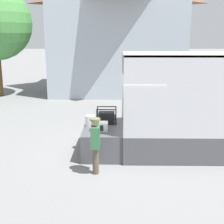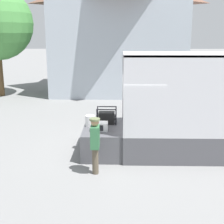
{
  "view_description": "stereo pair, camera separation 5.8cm",
  "coord_description": "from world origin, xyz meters",
  "px_view_note": "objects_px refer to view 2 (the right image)",
  "views": [
    {
      "loc": [
        -0.19,
        -10.05,
        3.88
      ],
      "look_at": [
        -0.35,
        -0.2,
        1.43
      ],
      "focal_mm": 50.0,
      "sensor_mm": 36.0,
      "label": 1
    },
    {
      "loc": [
        -0.14,
        -10.05,
        3.88
      ],
      "look_at": [
        -0.35,
        -0.2,
        1.43
      ],
      "focal_mm": 50.0,
      "sensor_mm": 36.0,
      "label": 2
    }
  ],
  "objects_px": {
    "microwave": "(100,126)",
    "orange_bucket": "(90,121)",
    "worker_person": "(95,140)",
    "portable_generator": "(107,118)"
  },
  "relations": [
    {
      "from": "microwave",
      "to": "worker_person",
      "type": "bearing_deg",
      "value": -92.75
    },
    {
      "from": "orange_bucket",
      "to": "portable_generator",
      "type": "bearing_deg",
      "value": 28.96
    },
    {
      "from": "orange_bucket",
      "to": "worker_person",
      "type": "xyz_separation_m",
      "value": [
        0.31,
        -1.83,
        -0.06
      ]
    },
    {
      "from": "microwave",
      "to": "portable_generator",
      "type": "distance_m",
      "value": 0.84
    },
    {
      "from": "portable_generator",
      "to": "orange_bucket",
      "type": "xyz_separation_m",
      "value": [
        -0.57,
        -0.31,
        -0.03
      ]
    },
    {
      "from": "portable_generator",
      "to": "microwave",
      "type": "bearing_deg",
      "value": -103.76
    },
    {
      "from": "worker_person",
      "to": "orange_bucket",
      "type": "bearing_deg",
      "value": 99.47
    },
    {
      "from": "microwave",
      "to": "orange_bucket",
      "type": "bearing_deg",
      "value": 126.66
    },
    {
      "from": "portable_generator",
      "to": "worker_person",
      "type": "xyz_separation_m",
      "value": [
        -0.26,
        -2.15,
        -0.09
      ]
    },
    {
      "from": "microwave",
      "to": "worker_person",
      "type": "height_order",
      "value": "worker_person"
    }
  ]
}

